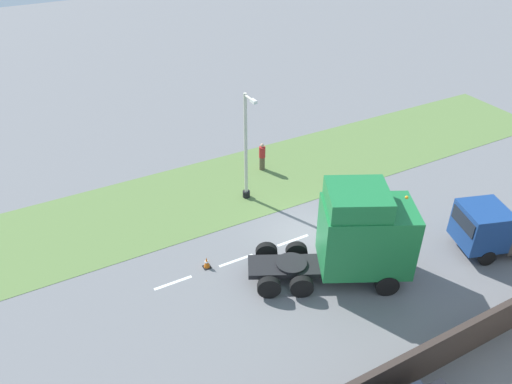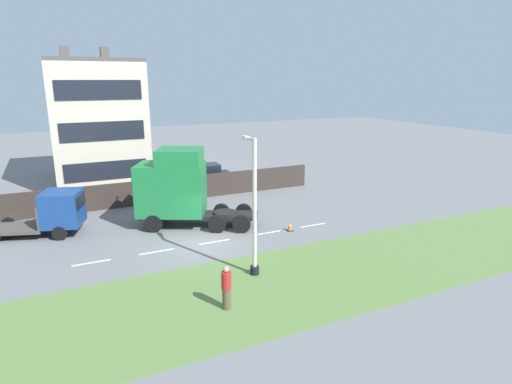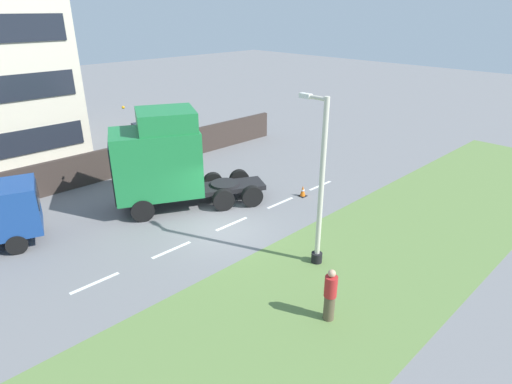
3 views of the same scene
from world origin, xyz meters
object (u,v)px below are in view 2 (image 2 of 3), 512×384
at_px(lamp_post, 254,216).
at_px(traffic_cone_lead, 290,226).
at_px(flatbed_truck, 54,212).
at_px(parked_car, 202,178).
at_px(pedestrian, 226,288).
at_px(lorry_cab, 176,188).

height_order(lamp_post, traffic_cone_lead, lamp_post).
relative_size(flatbed_truck, lamp_post, 0.98).
bearing_deg(flatbed_truck, lamp_post, 58.26).
distance_m(parked_car, traffic_cone_lead, 11.19).
distance_m(parked_car, lamp_post, 15.67).
bearing_deg(pedestrian, lamp_post, -44.40).
bearing_deg(lorry_cab, lamp_post, -143.77).
distance_m(lorry_cab, flatbed_truck, 7.00).
bearing_deg(lorry_cab, flatbed_truck, 103.96).
height_order(flatbed_truck, lamp_post, lamp_post).
xyz_separation_m(pedestrian, traffic_cone_lead, (6.63, -6.66, -0.60)).
height_order(flatbed_truck, parked_car, flatbed_truck).
xyz_separation_m(lorry_cab, flatbed_truck, (1.54, 6.74, -1.04)).
bearing_deg(lamp_post, lorry_cab, 9.43).
relative_size(flatbed_truck, traffic_cone_lead, 10.61).
xyz_separation_m(flatbed_truck, lamp_post, (-9.62, -8.09, 1.45)).
xyz_separation_m(lamp_post, traffic_cone_lead, (4.30, -4.37, -2.51)).
distance_m(lamp_post, traffic_cone_lead, 6.62).
bearing_deg(lamp_post, traffic_cone_lead, -45.50).
distance_m(lamp_post, pedestrian, 3.78).
height_order(lorry_cab, parked_car, lorry_cab).
height_order(parked_car, lamp_post, lamp_post).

